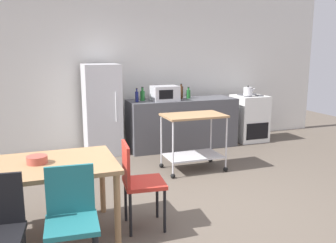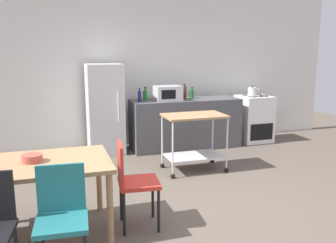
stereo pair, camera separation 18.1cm
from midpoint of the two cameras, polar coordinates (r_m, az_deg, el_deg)
name	(u,v)px [view 2 (the right image)]	position (r m, az deg, el deg)	size (l,w,h in m)	color
ground_plane	(191,212)	(4.21, 4.98, -13.96)	(12.00, 12.00, 0.00)	brown
back_wall	(129,68)	(6.87, -5.34, 8.39)	(8.40, 0.12, 2.90)	silver
kitchen_counter	(185,123)	(6.69, 3.50, -0.30)	(2.00, 0.64, 0.90)	#4C4C51
dining_table	(29,171)	(3.63, -19.70, -7.37)	(1.50, 0.90, 0.75)	#A37A51
chair_teal	(62,214)	(3.04, -14.71, -13.88)	(0.43, 0.43, 0.89)	#1E666B
chair_red	(132,179)	(3.68, -4.22, -8.97)	(0.44, 0.44, 0.89)	#B72D23
stove_oven	(254,119)	(7.35, 14.03, 0.45)	(0.60, 0.61, 0.92)	white
refrigerator	(105,109)	(6.35, -9.07, 1.94)	(0.60, 0.63, 1.55)	silver
kitchen_cart	(194,133)	(5.39, 5.10, -1.82)	(0.91, 0.57, 0.85)	#A37A51
bottle_vinegar	(140,96)	(6.28, -3.68, 4.00)	(0.06, 0.06, 0.24)	navy
bottle_hot_sauce	(145,95)	(6.42, -2.76, 4.15)	(0.08, 0.08, 0.24)	#1E6628
microwave	(168,93)	(6.41, 0.78, 4.46)	(0.46, 0.35, 0.26)	silver
bottle_soda	(185,92)	(6.70, 3.39, 4.63)	(0.07, 0.07, 0.27)	#4C2D19
bottle_wine	(192,94)	(6.72, 4.54, 4.35)	(0.08, 0.08, 0.21)	#1E6628
fruit_bowl	(32,158)	(3.62, -19.27, -5.49)	(0.19, 0.19, 0.07)	#B24C3F
kettle	(252,92)	(7.13, 13.85, 4.59)	(0.24, 0.17, 0.19)	silver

